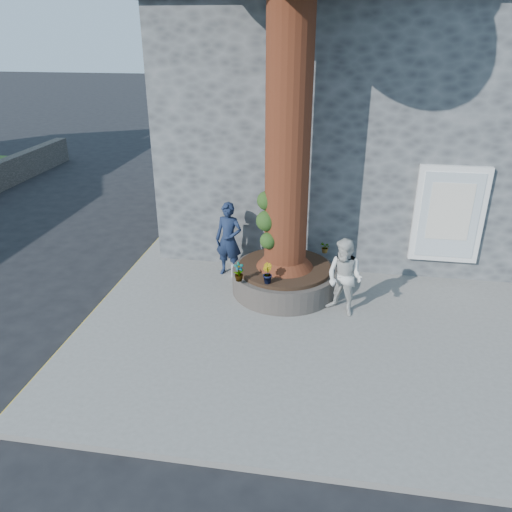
# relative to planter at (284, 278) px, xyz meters

# --- Properties ---
(ground) EXTENTS (120.00, 120.00, 0.00)m
(ground) POSITION_rel_planter_xyz_m (-0.80, -2.00, -0.41)
(ground) COLOR black
(ground) RESTS_ON ground
(pavement) EXTENTS (9.00, 8.00, 0.12)m
(pavement) POSITION_rel_planter_xyz_m (0.70, -1.00, -0.35)
(pavement) COLOR slate
(pavement) RESTS_ON ground
(yellow_line) EXTENTS (0.10, 30.00, 0.01)m
(yellow_line) POSITION_rel_planter_xyz_m (-3.85, -1.00, -0.41)
(yellow_line) COLOR yellow
(yellow_line) RESTS_ON ground
(stone_shop) EXTENTS (10.30, 8.30, 6.30)m
(stone_shop) POSITION_rel_planter_xyz_m (1.70, 5.20, 2.75)
(stone_shop) COLOR #444648
(stone_shop) RESTS_ON ground
(planter) EXTENTS (2.30, 2.30, 0.60)m
(planter) POSITION_rel_planter_xyz_m (0.00, 0.00, 0.00)
(planter) COLOR black
(planter) RESTS_ON pavement
(man) EXTENTS (0.71, 0.53, 1.76)m
(man) POSITION_rel_planter_xyz_m (-1.37, 0.60, 0.59)
(man) COLOR #16213D
(man) RESTS_ON pavement
(woman) EXTENTS (0.99, 0.93, 1.61)m
(woman) POSITION_rel_planter_xyz_m (1.28, -0.78, 0.51)
(woman) COLOR silver
(woman) RESTS_ON pavement
(shopping_bag) EXTENTS (0.23, 0.17, 0.28)m
(shopping_bag) POSITION_rel_planter_xyz_m (-1.20, 0.50, -0.15)
(shopping_bag) COLOR white
(shopping_bag) RESTS_ON pavement
(plant_a) EXTENTS (0.26, 0.23, 0.41)m
(plant_a) POSITION_rel_planter_xyz_m (-0.85, -0.85, 0.51)
(plant_a) COLOR gray
(plant_a) RESTS_ON planter
(plant_b) EXTENTS (0.32, 0.32, 0.42)m
(plant_b) POSITION_rel_planter_xyz_m (-0.27, -0.85, 0.52)
(plant_b) COLOR gray
(plant_b) RESTS_ON planter
(plant_c) EXTENTS (0.25, 0.25, 0.32)m
(plant_c) POSITION_rel_planter_xyz_m (-0.85, -0.85, 0.47)
(plant_c) COLOR gray
(plant_c) RESTS_ON planter
(plant_d) EXTENTS (0.31, 0.32, 0.27)m
(plant_d) POSITION_rel_planter_xyz_m (0.85, 0.85, 0.44)
(plant_d) COLOR gray
(plant_d) RESTS_ON planter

